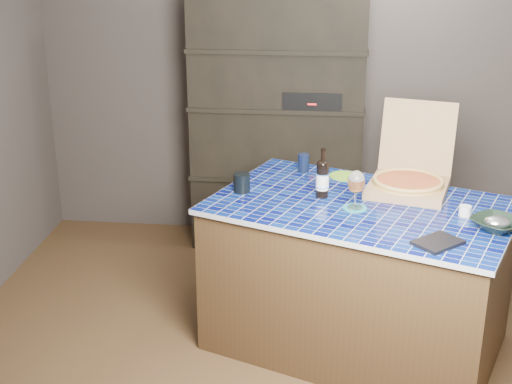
# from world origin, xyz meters

# --- Properties ---
(room) EXTENTS (3.50, 3.50, 3.50)m
(room) POSITION_xyz_m (0.00, 0.00, 1.25)
(room) COLOR #503722
(room) RESTS_ON ground
(shelving_unit) EXTENTS (1.20, 0.41, 1.80)m
(shelving_unit) POSITION_xyz_m (0.00, 1.53, 0.90)
(shelving_unit) COLOR black
(shelving_unit) RESTS_ON floor
(kitchen_island) EXTENTS (1.80, 1.48, 0.85)m
(kitchen_island) POSITION_xyz_m (0.56, 0.18, 0.43)
(kitchen_island) COLOR #3F2B18
(kitchen_island) RESTS_ON floor
(pizza_box) EXTENTS (0.53, 0.60, 0.46)m
(pizza_box) POSITION_xyz_m (0.82, 0.42, 0.91)
(pizza_box) COLOR tan
(pizza_box) RESTS_ON kitchen_island
(mead_bottle) EXTENTS (0.07, 0.07, 0.27)m
(mead_bottle) POSITION_xyz_m (0.34, 0.27, 0.96)
(mead_bottle) COLOR black
(mead_bottle) RESTS_ON kitchen_island
(teal_trivet) EXTENTS (0.13, 0.13, 0.01)m
(teal_trivet) POSITION_xyz_m (0.52, 0.11, 0.85)
(teal_trivet) COLOR teal
(teal_trivet) RESTS_ON kitchen_island
(wine_glass) EXTENTS (0.09, 0.09, 0.20)m
(wine_glass) POSITION_xyz_m (0.52, 0.11, 0.99)
(wine_glass) COLOR white
(wine_glass) RESTS_ON teal_trivet
(tumbler) EXTENTS (0.09, 0.09, 0.10)m
(tumbler) POSITION_xyz_m (-0.10, 0.30, 0.90)
(tumbler) COLOR black
(tumbler) RESTS_ON kitchen_island
(dvd_case) EXTENTS (0.26, 0.26, 0.02)m
(dvd_case) POSITION_xyz_m (0.89, -0.30, 0.86)
(dvd_case) COLOR black
(dvd_case) RESTS_ON kitchen_island
(bowl) EXTENTS (0.33, 0.33, 0.06)m
(bowl) POSITION_xyz_m (1.19, -0.09, 0.88)
(bowl) COLOR black
(bowl) RESTS_ON kitchen_island
(foil_contents) EXTENTS (0.13, 0.11, 0.06)m
(foil_contents) POSITION_xyz_m (1.19, -0.09, 0.89)
(foil_contents) COLOR silver
(foil_contents) RESTS_ON bowl
(white_jar) EXTENTS (0.06, 0.06, 0.05)m
(white_jar) POSITION_xyz_m (1.07, 0.07, 0.88)
(white_jar) COLOR white
(white_jar) RESTS_ON kitchen_island
(navy_cup) EXTENTS (0.07, 0.07, 0.11)m
(navy_cup) POSITION_xyz_m (0.22, 0.69, 0.90)
(navy_cup) COLOR black
(navy_cup) RESTS_ON kitchen_island
(green_trivet) EXTENTS (0.18, 0.18, 0.01)m
(green_trivet) POSITION_xyz_m (0.47, 0.62, 0.85)
(green_trivet) COLOR #80C62A
(green_trivet) RESTS_ON kitchen_island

